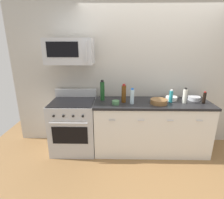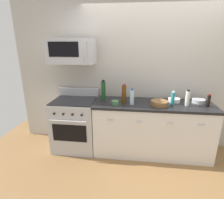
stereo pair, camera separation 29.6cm
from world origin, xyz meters
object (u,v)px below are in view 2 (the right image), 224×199
Objects in this scene: bottle_wine_green at (103,90)px; bowl_steel_prep at (199,101)px; bowl_green_glaze at (115,103)px; bottle_vinegar_white at (188,98)px; bottle_soy_sauce_dark at (209,101)px; bottle_dish_soap at (173,98)px; range_oven at (76,124)px; bottle_wine_amber at (124,94)px; bowl_white_ceramic at (174,100)px; microwave at (72,51)px; bowl_wooden_salad at (159,103)px; bottle_water_clear at (132,97)px.

bowl_steel_prep is (1.60, 0.02, -0.13)m from bottle_wine_green.
bottle_wine_green is 0.36m from bowl_green_glaze.
bottle_vinegar_white is 0.32m from bottle_soy_sauce_dark.
bottle_dish_soap reaches higher than bowl_steel_prep.
range_oven reaches higher than bowl_green_glaze.
range_oven is 3.42× the size of bottle_wine_amber.
bottle_soy_sauce_dark is at bearing -4.46° from bottle_dish_soap.
bowl_white_ceramic is at bearing 135.05° from bottle_vinegar_white.
microwave is 1.65m from bowl_wooden_salad.
bottle_wine_amber is (0.87, -0.06, -0.68)m from microwave.
bottle_water_clear reaches higher than bottle_vinegar_white.
range_oven is at bearing 174.37° from bottle_water_clear.
bowl_green_glaze is (0.74, -0.18, -0.80)m from microwave.
microwave is at bearing 174.71° from bowl_wooden_salad.
bottle_vinegar_white is 0.74× the size of bottle_wine_green.
bottle_wine_green reaches higher than bottle_wine_amber.
bottle_water_clear is 0.95× the size of bowl_wooden_salad.
microwave is at bearing -173.93° from bottle_wine_green.
bowl_white_ceramic is 1.01m from bowl_green_glaze.
bottle_vinegar_white is 0.29m from bowl_steel_prep.
bottle_wine_amber is 0.21m from bowl_green_glaze.
bowl_green_glaze is (0.23, -0.24, -0.13)m from bottle_wine_green.
bottle_wine_amber is at bearing 173.14° from bowl_wooden_salad.
bowl_steel_prep is (2.11, 0.07, -0.80)m from microwave.
bottle_wine_amber is 1.51× the size of bowl_steel_prep.
bowl_green_glaze is at bearing -139.03° from bottle_wine_amber.
bottle_vinegar_white is at bearing 4.70° from bowl_green_glaze.
bottle_water_clear is 1.26× the size of bowl_steel_prep.
bottle_dish_soap is at bearing -0.44° from range_oven.
bottle_vinegar_white is 1.15m from bowl_green_glaze.
microwave is 0.84m from bottle_wine_green.
microwave reaches higher than bowl_green_glaze.
bottle_soy_sauce_dark reaches higher than range_oven.
bowl_wooden_salad is (1.45, -0.13, -0.79)m from microwave.
bottle_wine_green is (-1.37, 0.14, 0.04)m from bottle_vinegar_white.
bottle_water_clear is at bearing -8.15° from microwave.
bottle_water_clear is 1.13m from bowl_steel_prep.
bottle_vinegar_white is 1.25× the size of bowl_steel_prep.
bottle_wine_green is at bearing 174.11° from bottle_vinegar_white.
microwave is 6.10× the size of bowl_green_glaze.
bowl_wooden_salad is (1.45, -0.09, 0.49)m from range_oven.
bottle_wine_green is at bearing -178.97° from bowl_white_ceramic.
bottle_wine_amber is at bearing 40.97° from bowl_green_glaze.
microwave reaches higher than bottle_dish_soap.
bottle_dish_soap is at bearing 0.54° from bottle_wine_amber.
bottle_wine_green is 1.61m from bowl_steel_prep.
bottle_water_clear reaches higher than bowl_white_ceramic.
bottle_dish_soap is 1.11× the size of bowl_white_ceramic.
bowl_green_glaze is (-1.37, -0.25, -0.00)m from bowl_steel_prep.
microwave is 1.89m from bowl_white_ceramic.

